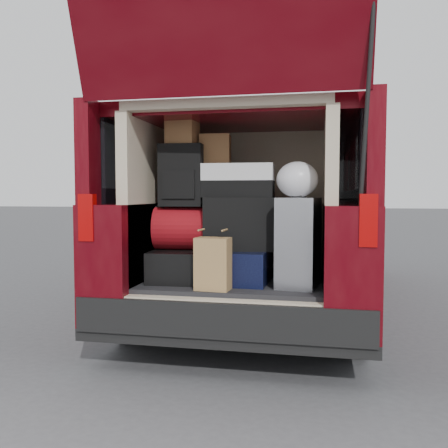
{
  "coord_description": "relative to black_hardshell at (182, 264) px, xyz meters",
  "views": [
    {
      "loc": [
        0.59,
        -3.11,
        1.16
      ],
      "look_at": [
        -0.08,
        0.2,
        0.96
      ],
      "focal_mm": 38.0,
      "sensor_mm": 36.0,
      "label": 1
    }
  ],
  "objects": [
    {
      "name": "minivan",
      "position": [
        0.38,
        1.69,
        0.25
      ],
      "size": [
        1.9,
        5.35,
        2.77
      ],
      "color": "black",
      "rests_on": "ground"
    },
    {
      "name": "load_floor",
      "position": [
        0.38,
        0.1,
        -0.38
      ],
      "size": [
        1.24,
        1.05,
        0.55
      ],
      "primitive_type": "cube",
      "color": "black",
      "rests_on": "ground"
    },
    {
      "name": "ground",
      "position": [
        0.38,
        -0.17,
        -0.66
      ],
      "size": [
        80.0,
        80.0,
        0.0
      ],
      "primitive_type": "plane",
      "color": "#3C3C3F",
      "rests_on": "ground"
    },
    {
      "name": "black_soft_case",
      "position": [
        0.42,
        0.01,
        0.3
      ],
      "size": [
        0.56,
        0.4,
        0.37
      ],
      "primitive_type": "cube",
      "rotation": [
        0.0,
        0.0,
        0.19
      ],
      "color": "black",
      "rests_on": "navy_hardshell"
    },
    {
      "name": "navy_hardshell",
      "position": [
        0.42,
        0.01,
        0.0
      ],
      "size": [
        0.45,
        0.54,
        0.23
      ],
      "primitive_type": "cube",
      "rotation": [
        0.0,
        0.0,
        -0.04
      ],
      "color": "black",
      "rests_on": "load_floor"
    },
    {
      "name": "grocery_sack_upper",
      "position": [
        0.23,
        0.09,
        0.83
      ],
      "size": [
        0.23,
        0.2,
        0.22
      ],
      "primitive_type": "cube",
      "rotation": [
        0.0,
        0.0,
        0.1
      ],
      "color": "brown",
      "rests_on": "twotone_duffel"
    },
    {
      "name": "black_hardshell",
      "position": [
        0.0,
        0.0,
        0.0
      ],
      "size": [
        0.43,
        0.57,
        0.22
      ],
      "primitive_type": "cube",
      "rotation": [
        0.0,
        0.0,
        0.05
      ],
      "color": "black",
      "rests_on": "load_floor"
    },
    {
      "name": "red_duffel",
      "position": [
        0.05,
        0.0,
        0.27
      ],
      "size": [
        0.5,
        0.35,
        0.31
      ],
      "primitive_type": "cube",
      "rotation": [
        0.0,
        0.0,
        0.08
      ],
      "color": "maroon",
      "rests_on": "black_hardshell"
    },
    {
      "name": "twotone_duffel",
      "position": [
        0.39,
        0.03,
        0.6
      ],
      "size": [
        0.53,
        0.29,
        0.23
      ],
      "primitive_type": "cube",
      "rotation": [
        0.0,
        0.0,
        0.03
      ],
      "color": "silver",
      "rests_on": "black_soft_case"
    },
    {
      "name": "grocery_sack_lower",
      "position": [
        0.01,
        -0.01,
        0.95
      ],
      "size": [
        0.22,
        0.19,
        0.19
      ],
      "primitive_type": "cube",
      "rotation": [
        0.0,
        0.0,
        -0.09
      ],
      "color": "brown",
      "rests_on": "backpack"
    },
    {
      "name": "backpack",
      "position": [
        0.01,
        -0.03,
        0.64
      ],
      "size": [
        0.31,
        0.2,
        0.44
      ],
      "primitive_type": "cube",
      "rotation": [
        0.0,
        0.0,
        0.04
      ],
      "color": "black",
      "rests_on": "red_duffel"
    },
    {
      "name": "plastic_bag_right",
      "position": [
        0.83,
        -0.11,
        0.6
      ],
      "size": [
        0.3,
        0.29,
        0.24
      ],
      "primitive_type": "ellipsoid",
      "rotation": [
        0.0,
        0.0,
        -0.11
      ],
      "color": "silver",
      "rests_on": "silver_roller"
    },
    {
      "name": "kraft_bag",
      "position": [
        0.3,
        -0.32,
        0.06
      ],
      "size": [
        0.23,
        0.16,
        0.34
      ],
      "primitive_type": "cube",
      "rotation": [
        0.0,
        0.0,
        -0.08
      ],
      "color": "#AF814F",
      "rests_on": "load_floor"
    },
    {
      "name": "silver_roller",
      "position": [
        0.84,
        -0.08,
        0.19
      ],
      "size": [
        0.3,
        0.43,
        0.6
      ],
      "primitive_type": "cube",
      "rotation": [
        0.0,
        0.0,
        -0.14
      ],
      "color": "white",
      "rests_on": "load_floor"
    }
  ]
}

